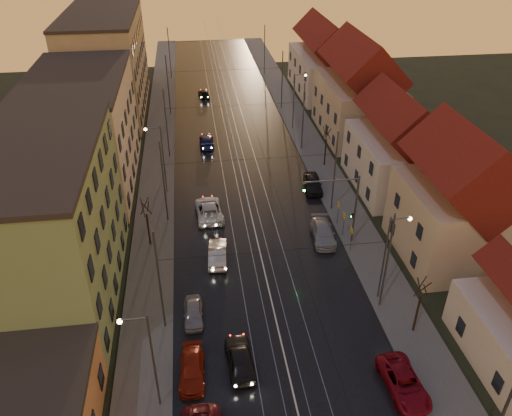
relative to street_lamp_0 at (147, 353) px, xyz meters
name	(u,v)px	position (x,y,z in m)	size (l,w,h in m)	color
ground	(298,415)	(9.10, -2.00, -4.89)	(160.00, 160.00, 0.00)	black
road	(236,150)	(9.10, 38.00, -4.87)	(16.00, 120.00, 0.04)	black
sidewalk_left	(159,154)	(-0.90, 38.00, -4.81)	(4.00, 120.00, 0.15)	#4C4C4C
sidewalk_right	(310,145)	(19.10, 38.00, -4.81)	(4.00, 120.00, 0.15)	#4C4C4C
tram_rail_0	(219,150)	(6.90, 38.00, -4.83)	(0.06, 120.00, 0.03)	gray
tram_rail_1	(230,150)	(8.33, 38.00, -4.83)	(0.06, 120.00, 0.03)	gray
tram_rail_2	(242,149)	(9.87, 38.00, -4.83)	(0.06, 120.00, 0.03)	gray
tram_rail_3	(252,149)	(11.30, 38.00, -4.83)	(0.06, 120.00, 0.03)	gray
apartment_left_1	(42,230)	(-8.40, 12.00, 1.61)	(10.00, 18.00, 13.00)	#789961
apartment_left_2	(83,133)	(-8.40, 32.00, 1.11)	(10.00, 20.00, 12.00)	beige
apartment_left_3	(107,63)	(-8.40, 56.00, 2.11)	(10.00, 24.00, 14.00)	#988762
house_right_1	(456,204)	(26.10, 13.00, 0.56)	(8.67, 10.20, 10.80)	#C0AC94
house_right_2	(399,149)	(26.10, 26.00, -0.24)	(9.18, 12.24, 9.20)	silver
house_right_3	(358,94)	(26.10, 41.00, 0.92)	(9.18, 14.28, 11.50)	#C0AC94
house_right_4	(325,62)	(26.10, 59.00, 0.16)	(9.18, 16.32, 10.00)	silver
catenary_pole_l_1	(160,282)	(0.50, 7.00, -0.39)	(0.16, 0.16, 9.00)	#595B60
catenary_pole_r_1	(387,262)	(17.70, 7.00, -0.39)	(0.16, 0.16, 9.00)	#595B60
catenary_pole_l_2	(164,183)	(0.50, 22.00, -0.39)	(0.16, 0.16, 9.00)	#595B60
catenary_pole_r_2	(335,172)	(17.70, 22.00, -0.39)	(0.16, 0.16, 9.00)	#595B60
catenary_pole_l_3	(166,124)	(0.50, 37.00, -0.39)	(0.16, 0.16, 9.00)	#595B60
catenary_pole_r_3	(303,117)	(17.70, 37.00, -0.39)	(0.16, 0.16, 9.00)	#595B60
catenary_pole_l_4	(168,86)	(0.50, 52.00, -0.39)	(0.16, 0.16, 9.00)	#595B60
catenary_pole_r_4	(282,81)	(17.70, 52.00, -0.39)	(0.16, 0.16, 9.00)	#595B60
catenary_pole_l_5	(170,54)	(0.50, 70.00, -0.39)	(0.16, 0.16, 9.00)	#595B60
catenary_pole_r_5	(265,50)	(17.70, 70.00, -0.39)	(0.16, 0.16, 9.00)	#595B60
street_lamp_0	(147,353)	(0.00, 0.00, 0.00)	(1.75, 0.32, 8.00)	#595B60
street_lamp_1	(389,250)	(18.21, 8.00, 0.00)	(1.75, 0.32, 8.00)	#595B60
street_lamp_2	(160,153)	(0.00, 28.00, 0.00)	(1.75, 0.32, 8.00)	#595B60
street_lamp_3	(296,96)	(18.21, 44.00, 0.00)	(1.75, 0.32, 8.00)	#595B60
traffic_light_mast	(346,202)	(17.10, 16.00, -0.29)	(5.30, 0.32, 7.20)	#595B60
bare_tree_0	(148,224)	(-1.09, 18.00, -2.40)	(1.09, 1.09, 5.11)	black
bare_tree_1	(418,307)	(19.31, 4.00, -2.40)	(1.09, 1.09, 5.11)	black
bare_tree_2	(326,147)	(19.51, 32.00, -2.40)	(1.09, 1.09, 5.11)	black
driving_car_0	(240,358)	(5.84, 2.50, -4.11)	(1.84, 4.58, 1.56)	black
driving_car_1	(218,253)	(5.12, 14.87, -4.13)	(1.60, 4.60, 1.52)	#ADADB2
driving_car_2	(209,210)	(4.74, 22.40, -4.09)	(2.63, 5.70, 1.58)	silver
driving_car_3	(207,141)	(5.38, 39.83, -4.22)	(1.87, 4.59, 1.33)	#1A1E4E
driving_car_4	(204,94)	(5.92, 58.94, -4.24)	(1.52, 3.78, 1.29)	black
parked_left_2	(192,370)	(2.45, 2.04, -4.27)	(1.74, 4.27, 1.24)	maroon
parked_left_3	(193,313)	(2.71, 7.63, -4.26)	(1.48, 3.68, 1.25)	#9A9A9F
parked_right_0	(404,383)	(16.47, -0.98, -4.20)	(2.29, 4.97, 1.38)	maroon
parked_right_1	(323,233)	(15.46, 16.79, -4.16)	(2.02, 4.98, 1.45)	#A6A7AC
parked_right_2	(313,183)	(16.70, 26.37, -4.09)	(1.87, 4.66, 1.59)	black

